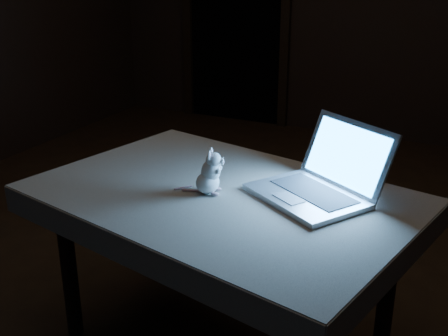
% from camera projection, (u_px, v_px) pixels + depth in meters
% --- Properties ---
extents(floor, '(5.00, 5.00, 0.00)m').
position_uv_depth(floor, '(228.00, 265.00, 2.89)').
color(floor, black).
rests_on(floor, ground).
extents(doorway, '(1.06, 0.36, 2.13)m').
position_uv_depth(doorway, '(236.00, 5.00, 5.05)').
color(doorway, black).
rests_on(doorway, back_wall).
extents(table, '(1.41, 1.07, 0.68)m').
position_uv_depth(table, '(222.00, 274.00, 2.17)').
color(table, black).
rests_on(table, floor).
extents(tablecloth, '(1.59, 1.33, 0.10)m').
position_uv_depth(tablecloth, '(228.00, 205.00, 2.07)').
color(tablecloth, '#B9AD9C').
rests_on(tablecloth, table).
extents(laptop, '(0.52, 0.50, 0.27)m').
position_uv_depth(laptop, '(308.00, 164.00, 1.95)').
color(laptop, '#B3B4B8').
rests_on(laptop, tablecloth).
extents(plush_mouse, '(0.15, 0.15, 0.17)m').
position_uv_depth(plush_mouse, '(208.00, 171.00, 2.02)').
color(plush_mouse, silver).
rests_on(plush_mouse, tablecloth).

